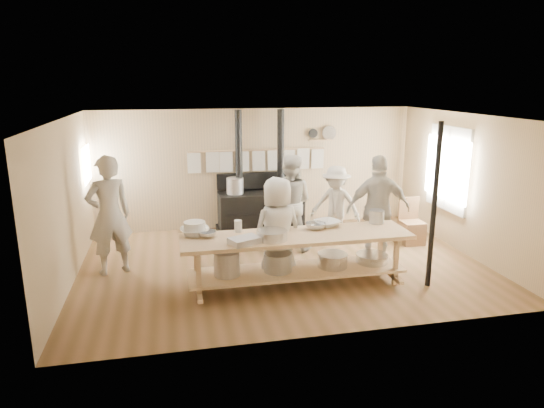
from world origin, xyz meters
name	(u,v)px	position (x,y,z in m)	size (l,w,h in m)	color
ground	(283,265)	(0.00, 0.00, 0.00)	(7.00, 7.00, 0.00)	brown
room_shell	(284,175)	(0.00, 0.00, 1.62)	(7.00, 7.00, 7.00)	tan
window_right	(448,169)	(3.47, 0.60, 1.50)	(0.09, 1.50, 1.65)	beige
left_opening	(87,164)	(-3.45, 2.00, 1.60)	(0.00, 0.90, 0.90)	white
stove	(260,207)	(-0.01, 2.12, 0.52)	(1.90, 0.75, 2.60)	black
towel_rail	(258,158)	(0.00, 2.40, 1.55)	(3.00, 0.04, 0.47)	tan
back_wall_shelf	(322,135)	(1.46, 2.43, 2.00)	(0.63, 0.14, 0.32)	tan
prep_table	(296,255)	(-0.01, -0.90, 0.52)	(3.60, 0.90, 0.85)	tan
support_post	(434,207)	(2.05, -1.35, 1.30)	(0.08, 0.08, 2.60)	black
cook_far_left	(109,215)	(-2.90, 0.28, 1.01)	(0.74, 0.48, 2.02)	#BEB5A8
cook_left	(290,203)	(0.32, 0.82, 0.92)	(0.90, 0.70, 1.85)	#BEB5A8
cook_center	(277,230)	(-0.25, -0.64, 0.86)	(0.84, 0.55, 1.72)	#BEB5A8
cook_right	(378,209)	(1.69, -0.15, 0.97)	(1.13, 0.47, 1.93)	#BEB5A8
cook_by_window	(336,205)	(1.30, 0.99, 0.78)	(1.01, 0.58, 1.56)	#BEB5A8
chair	(411,230)	(2.79, 0.62, 0.27)	(0.43, 0.43, 0.91)	brown
bowl_white_a	(195,231)	(-1.55, -0.58, 0.90)	(0.45, 0.45, 0.11)	white
bowl_steel_a	(207,234)	(-1.37, -0.72, 0.89)	(0.29, 0.29, 0.09)	silver
bowl_white_b	(327,223)	(0.60, -0.57, 0.90)	(0.40, 0.40, 0.10)	white
bowl_steel_b	(316,226)	(0.37, -0.68, 0.90)	(0.33, 0.33, 0.10)	silver
roasting_pan	(245,241)	(-0.86, -1.16, 0.90)	(0.44, 0.29, 0.10)	#B2B2B7
mixing_bowl_large	(272,235)	(-0.43, -1.06, 0.92)	(0.47, 0.47, 0.15)	silver
bucket_galv	(377,217)	(1.47, -0.57, 0.96)	(0.25, 0.25, 0.23)	gray
deep_bowl_enamel	(195,228)	(-1.55, -0.57, 0.95)	(0.33, 0.33, 0.21)	white
pitcher	(238,226)	(-0.87, -0.57, 0.95)	(0.12, 0.12, 0.19)	white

